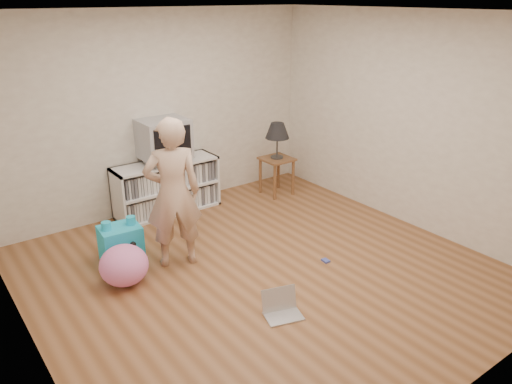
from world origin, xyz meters
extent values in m
plane|color=brown|center=(0.00, 0.00, 0.00)|extent=(4.50, 4.50, 0.00)
cube|color=beige|center=(0.00, 2.25, 1.30)|extent=(4.50, 0.02, 2.60)
cube|color=beige|center=(0.00, -2.25, 1.30)|extent=(4.50, 0.02, 2.60)
cube|color=beige|center=(-2.25, 0.00, 1.30)|extent=(0.02, 4.50, 2.60)
cube|color=beige|center=(2.25, 0.00, 1.30)|extent=(0.02, 4.50, 2.60)
cube|color=white|center=(0.00, 0.00, 2.60)|extent=(4.50, 4.50, 0.01)
cube|color=white|center=(-0.06, 2.23, 0.35)|extent=(1.40, 0.03, 0.70)
cube|color=white|center=(-0.75, 2.02, 0.35)|extent=(0.03, 0.45, 0.70)
cube|color=white|center=(0.62, 2.02, 0.35)|extent=(0.03, 0.45, 0.70)
cube|color=white|center=(-0.06, 2.02, 0.01)|extent=(1.40, 0.45, 0.03)
cube|color=white|center=(-0.06, 2.02, 0.35)|extent=(1.34, 0.45, 0.03)
cube|color=white|center=(-0.06, 2.02, 0.68)|extent=(1.40, 0.45, 0.03)
cube|color=silver|center=(-0.06, 2.02, 0.35)|extent=(1.26, 0.36, 0.64)
cube|color=gray|center=(-0.06, 2.02, 0.73)|extent=(0.45, 0.35, 0.07)
cube|color=#9F9FA4|center=(-0.06, 2.02, 1.02)|extent=(0.60, 0.52, 0.50)
cube|color=black|center=(-0.06, 1.75, 1.02)|extent=(0.50, 0.01, 0.40)
cylinder|color=brown|center=(1.35, 1.48, 0.26)|extent=(0.04, 0.04, 0.52)
cylinder|color=brown|center=(1.69, 1.48, 0.26)|extent=(0.04, 0.04, 0.52)
cylinder|color=brown|center=(1.35, 1.82, 0.26)|extent=(0.04, 0.04, 0.52)
cylinder|color=brown|center=(1.69, 1.82, 0.26)|extent=(0.04, 0.04, 0.52)
cube|color=brown|center=(1.52, 1.65, 0.54)|extent=(0.42, 0.42, 0.03)
cylinder|color=#333333|center=(1.52, 1.65, 0.56)|extent=(0.18, 0.18, 0.02)
cylinder|color=#333333|center=(1.52, 1.65, 0.74)|extent=(0.02, 0.02, 0.32)
imported|color=#D6AF92|center=(-0.63, 0.71, 0.81)|extent=(0.69, 0.56, 1.63)
cube|color=silver|center=(-0.33, -0.76, 0.01)|extent=(0.39, 0.32, 0.02)
cube|color=silver|center=(-0.29, -0.65, 0.12)|extent=(0.34, 0.16, 0.22)
cube|color=black|center=(-0.29, -0.65, 0.12)|extent=(0.30, 0.13, 0.18)
cube|color=#414FAE|center=(0.69, -0.25, 0.01)|extent=(0.07, 0.10, 0.02)
cube|color=#1DC7FF|center=(-1.09, 1.12, 0.20)|extent=(0.45, 0.37, 0.41)
cylinder|color=#1DC7FF|center=(-1.23, 1.13, 0.45)|extent=(0.10, 0.10, 0.09)
cylinder|color=#1DC7FF|center=(-0.96, 1.10, 0.45)|extent=(0.10, 0.10, 0.09)
sphere|color=black|center=(-1.18, 0.95, 0.25)|extent=(0.07, 0.07, 0.07)
sphere|color=black|center=(-1.03, 0.93, 0.25)|extent=(0.07, 0.07, 0.07)
ellipsoid|color=pink|center=(-1.25, 0.64, 0.21)|extent=(0.50, 0.50, 0.42)
camera|label=1|loc=(-2.79, -3.67, 2.74)|focal=35.00mm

